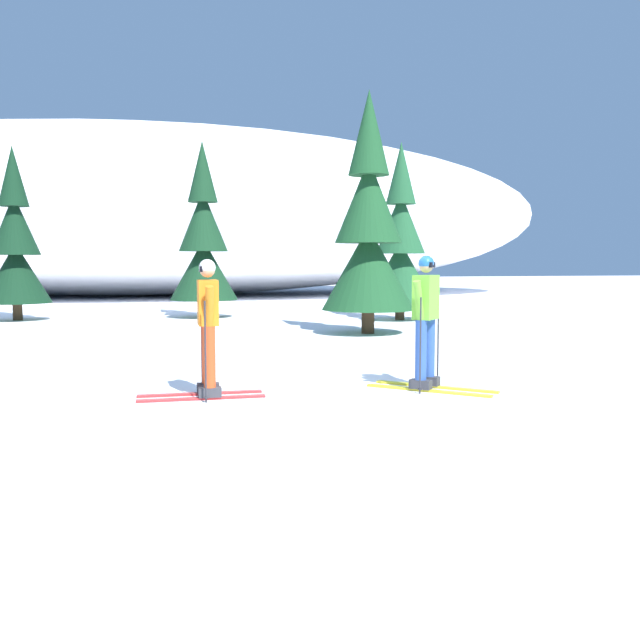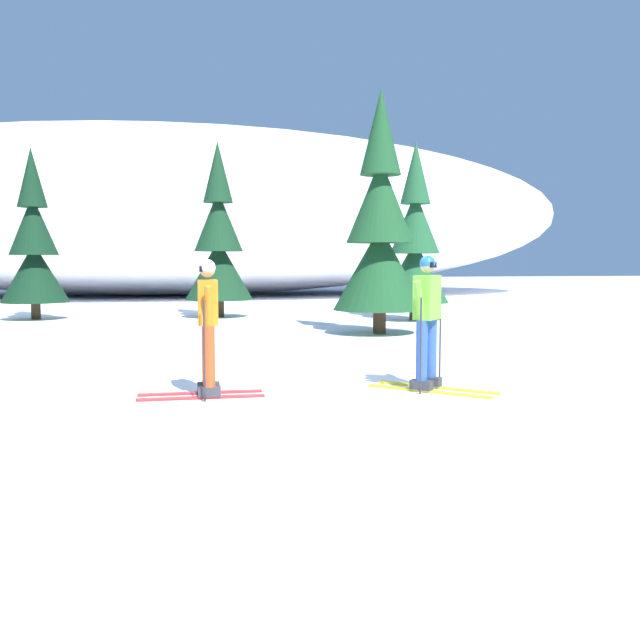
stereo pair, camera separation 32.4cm
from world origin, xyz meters
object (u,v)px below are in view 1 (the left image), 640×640
skier_orange_jacket (207,325)px  pine_tree_far_right (400,246)px  skier_lime_jacket (426,320)px  pine_tree_center_left (203,244)px  pine_tree_far_left (15,248)px  pine_tree_center_right (368,233)px

skier_orange_jacket → pine_tree_far_right: pine_tree_far_right is taller
skier_lime_jacket → pine_tree_center_left: size_ratio=0.34×
skier_lime_jacket → pine_tree_far_right: pine_tree_far_right is taller
skier_orange_jacket → skier_lime_jacket: bearing=-1.7°
pine_tree_far_left → pine_tree_center_left: bearing=-1.0°
pine_tree_far_left → skier_lime_jacket: bearing=-59.7°
pine_tree_center_right → pine_tree_far_right: bearing=60.3°
skier_orange_jacket → pine_tree_far_right: (6.12, 10.45, 1.21)m
skier_orange_jacket → pine_tree_center_right: pine_tree_center_right is taller
skier_lime_jacket → pine_tree_center_right: (1.28, 7.07, 1.42)m
pine_tree_far_left → pine_tree_center_right: size_ratio=0.88×
skier_lime_jacket → pine_tree_center_right: size_ratio=0.32×
skier_lime_jacket → pine_tree_far_right: size_ratio=0.35×
pine_tree_center_left → pine_tree_center_right: pine_tree_center_right is taller
pine_tree_far_left → pine_tree_center_left: (5.29, -0.09, 0.13)m
pine_tree_far_left → pine_tree_center_left: 5.29m
pine_tree_far_left → pine_tree_center_right: (8.77, -5.73, 0.28)m
pine_tree_center_right → pine_tree_far_right: size_ratio=1.11×
skier_lime_jacket → skier_orange_jacket: skier_lime_jacket is taller
pine_tree_center_right → pine_tree_far_left: bearing=146.8°
pine_tree_center_left → pine_tree_center_right: size_ratio=0.94×
skier_lime_jacket → pine_tree_far_right: 11.09m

